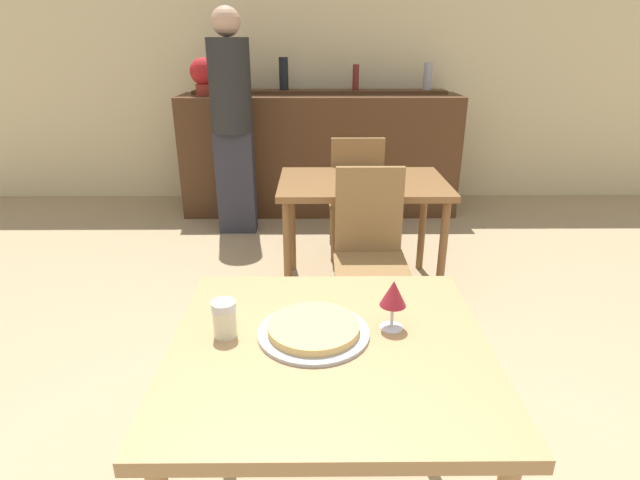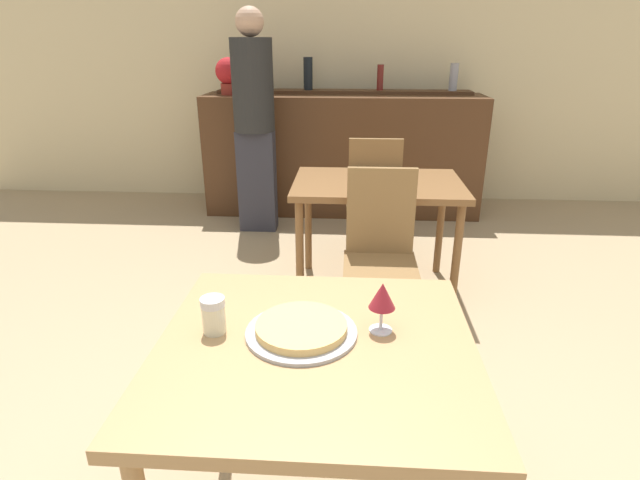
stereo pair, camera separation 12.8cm
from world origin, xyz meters
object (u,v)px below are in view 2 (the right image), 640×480
Objects in this scene: wine_glass at (382,297)px; potted_plant at (229,74)px; pizza_tray at (301,329)px; chair_far_side_front at (380,245)px; person_standing at (254,115)px; chair_far_side_back at (374,192)px; cheese_shaker at (214,315)px.

potted_plant is (-1.24, 3.43, 0.41)m from wine_glass.
chair_far_side_front is at bearing 76.70° from pizza_tray.
chair_far_side_front is at bearing -58.85° from person_standing.
potted_plant reaches higher than chair_far_side_back.
potted_plant is (-1.31, 1.12, 0.77)m from chair_far_side_back.
cheese_shaker is (-0.26, -0.00, 0.04)m from pizza_tray.
potted_plant is at bearing -40.57° from chair_far_side_back.
pizza_tray is 3.02m from person_standing.
cheese_shaker is at bearing -179.13° from pizza_tray.
chair_far_side_back is 1.25m from person_standing.
person_standing reaches higher than chair_far_side_back.
pizza_tray is 2.93× the size of cheese_shaker.
person_standing reaches higher than cheese_shaker.
person_standing reaches higher than chair_far_side_front.
person_standing is 3.04m from wine_glass.
cheese_shaker is (-0.57, -1.30, 0.30)m from chair_far_side_front.
chair_far_side_back is 0.52× the size of person_standing.
potted_plant reaches higher than wine_glass.
chair_far_side_back is 2.38m from pizza_tray.
chair_far_side_back is 8.39× the size of cheese_shaker.
person_standing is (-0.99, 0.59, 0.47)m from chair_far_side_back.
wine_glass is at bearing 8.37° from pizza_tray.
pizza_tray is 1.01× the size of potted_plant.
chair_far_side_front is 1.36m from pizza_tray.
chair_far_side_back is at bearing 88.26° from wine_glass.
wine_glass is (-0.07, -2.31, 0.36)m from chair_far_side_back.
chair_far_side_back is 2.43m from cheese_shaker.
person_standing reaches higher than wine_glass.
chair_far_side_back is at bearing 76.44° from cheese_shaker.
wine_glass is (0.92, -2.90, -0.11)m from person_standing.
chair_far_side_front is 2.86× the size of pizza_tray.
cheese_shaker is 0.06× the size of person_standing.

